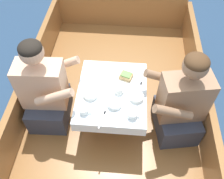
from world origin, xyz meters
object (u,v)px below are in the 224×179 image
(person_port, at_px, (45,93))
(coffee_cup_starboard, at_px, (119,90))
(coffee_cup_port, at_px, (84,111))
(person_starboard, at_px, (181,105))
(sandwich, at_px, (126,76))
(coffee_cup_center, at_px, (132,115))

(person_port, bearing_deg, coffee_cup_starboard, -1.26)
(coffee_cup_port, height_order, coffee_cup_starboard, coffee_cup_starboard)
(person_starboard, relative_size, coffee_cup_starboard, 9.62)
(sandwich, xyz_separation_m, coffee_cup_center, (0.07, -0.41, -0.01))
(person_port, height_order, coffee_cup_port, person_port)
(sandwich, relative_size, coffee_cup_center, 1.23)
(person_starboard, height_order, sandwich, person_starboard)
(coffee_cup_starboard, bearing_deg, coffee_cup_port, -138.68)
(person_starboard, distance_m, coffee_cup_center, 0.47)
(coffee_cup_port, bearing_deg, coffee_cup_starboard, 41.32)
(coffee_cup_port, bearing_deg, coffee_cup_center, -0.92)
(sandwich, distance_m, coffee_cup_starboard, 0.18)
(person_port, height_order, coffee_cup_center, person_port)
(coffee_cup_port, xyz_separation_m, coffee_cup_center, (0.39, -0.01, -0.00))
(person_port, relative_size, coffee_cup_starboard, 9.69)
(person_starboard, bearing_deg, coffee_cup_center, 14.44)
(person_port, height_order, sandwich, person_port)
(person_port, xyz_separation_m, person_starboard, (1.20, -0.04, -0.00))
(sandwich, relative_size, coffee_cup_starboard, 1.32)
(coffee_cup_port, distance_m, coffee_cup_center, 0.39)
(person_port, height_order, coffee_cup_starboard, person_port)
(sandwich, distance_m, coffee_cup_port, 0.51)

